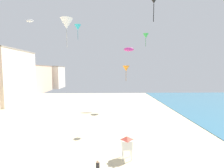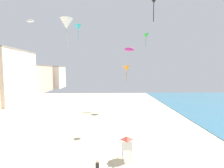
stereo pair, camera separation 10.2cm
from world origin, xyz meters
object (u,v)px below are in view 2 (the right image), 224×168
object	(u,v)px
kite_magenta_parafoil	(129,49)
kite_cyan_delta	(78,27)
lifeguard_stand	(127,143)
kite_orange_delta	(126,68)
kite_white_delta	(67,24)
kite_white_parafoil	(30,21)
kite_green_delta	(146,36)
kite_flyer	(97,168)

from	to	relation	value
kite_magenta_parafoil	kite_cyan_delta	bearing A→B (deg)	-142.60
lifeguard_stand	kite_magenta_parafoil	xyz separation A→B (m)	(3.51, 25.98, 13.27)
lifeguard_stand	kite_orange_delta	bearing A→B (deg)	90.62
kite_cyan_delta	kite_white_delta	bearing A→B (deg)	-86.37
kite_white_parafoil	kite_magenta_parafoil	distance (m)	23.43
kite_orange_delta	kite_green_delta	distance (m)	11.95
lifeguard_stand	kite_white_parafoil	world-z (taller)	kite_white_parafoil
kite_orange_delta	kite_magenta_parafoil	world-z (taller)	kite_magenta_parafoil
kite_white_parafoil	kite_white_delta	xyz separation A→B (m)	(9.10, -9.87, -3.15)
kite_cyan_delta	kite_magenta_parafoil	world-z (taller)	kite_cyan_delta
kite_flyer	kite_cyan_delta	xyz separation A→B (m)	(-5.12, 20.20, 17.48)
lifeguard_stand	kite_white_parafoil	distance (m)	27.62
lifeguard_stand	kite_orange_delta	xyz separation A→B (m)	(2.43, 22.61, 8.27)
kite_flyer	kite_cyan_delta	size ratio (longest dim) A/B	0.55
kite_white_delta	kite_magenta_parafoil	xyz separation A→B (m)	(10.84, 21.59, -0.59)
kite_orange_delta	kite_white_parafoil	size ratio (longest dim) A/B	2.72
kite_green_delta	kite_white_delta	bearing A→B (deg)	-146.58
kite_green_delta	kite_flyer	bearing A→B (deg)	-116.61
kite_flyer	lifeguard_stand	distance (m)	4.44
kite_orange_delta	kite_white_parafoil	distance (m)	22.40
lifeguard_stand	kite_white_delta	xyz separation A→B (m)	(-7.33, 4.40, 13.86)
kite_green_delta	kite_magenta_parafoil	xyz separation A→B (m)	(-1.23, 13.62, -0.72)
lifeguard_stand	kite_cyan_delta	distance (m)	25.14
kite_magenta_parafoil	kite_white_parafoil	bearing A→B (deg)	-149.56
kite_cyan_delta	kite_magenta_parafoil	xyz separation A→B (m)	(11.65, 8.90, -3.29)
kite_magenta_parafoil	kite_white_delta	bearing A→B (deg)	-116.67
kite_flyer	kite_green_delta	xyz separation A→B (m)	(7.76, 15.49, 14.91)
lifeguard_stand	kite_green_delta	bearing A→B (deg)	75.78
kite_white_delta	kite_magenta_parafoil	bearing A→B (deg)	63.33
kite_flyer	kite_white_parafoil	world-z (taller)	kite_white_parafoil
kite_white_parafoil	kite_magenta_parafoil	xyz separation A→B (m)	(19.95, 11.72, -3.74)
kite_orange_delta	kite_green_delta	bearing A→B (deg)	-77.28
kite_green_delta	kite_magenta_parafoil	world-z (taller)	kite_green_delta
kite_flyer	lifeguard_stand	world-z (taller)	lifeguard_stand
kite_orange_delta	kite_green_delta	xyz separation A→B (m)	(2.31, -10.24, 5.72)
kite_orange_delta	kite_white_delta	distance (m)	21.41
kite_white_parafoil	lifeguard_stand	bearing A→B (deg)	-40.95
lifeguard_stand	kite_magenta_parafoil	size ratio (longest dim) A/B	0.97
lifeguard_stand	kite_cyan_delta	size ratio (longest dim) A/B	0.86
lifeguard_stand	kite_white_delta	distance (m)	16.28
lifeguard_stand	kite_magenta_parafoil	world-z (taller)	kite_magenta_parafoil
kite_orange_delta	kite_cyan_delta	xyz separation A→B (m)	(-10.57, -5.53, 8.29)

